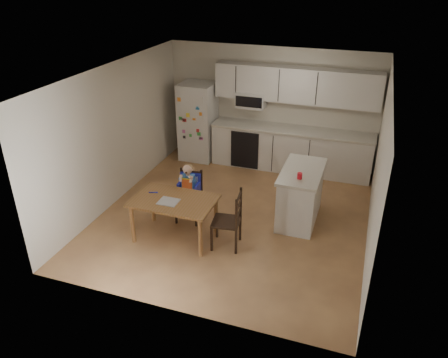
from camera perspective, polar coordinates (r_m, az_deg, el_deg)
room at (r=7.61m, az=2.61°, el=5.16°), size 4.52×5.01×2.51m
refrigerator at (r=9.72m, az=-3.42°, el=7.50°), size 0.72×0.70×1.70m
kitchen_run at (r=9.25m, az=8.73°, el=6.39°), size 3.37×0.62×2.15m
kitchen_island at (r=7.54m, az=9.94°, el=-2.03°), size 0.66×1.26×0.93m
red_cup at (r=7.02m, az=9.86°, el=0.41°), size 0.08×0.08×0.10m
dining_table at (r=6.91m, az=-6.54°, el=-3.37°), size 1.30×0.83×0.69m
napkin at (r=6.81m, az=-7.27°, el=-2.95°), size 0.30×0.26×0.01m
toddler_spoon at (r=7.10m, az=-9.32°, el=-1.74°), size 0.12×0.06×0.02m
chair_booster at (r=7.38m, az=-4.58°, el=-0.92°), size 0.42×0.42×1.04m
chair_side at (r=6.68m, az=1.09°, el=-4.94°), size 0.47×0.47×0.95m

